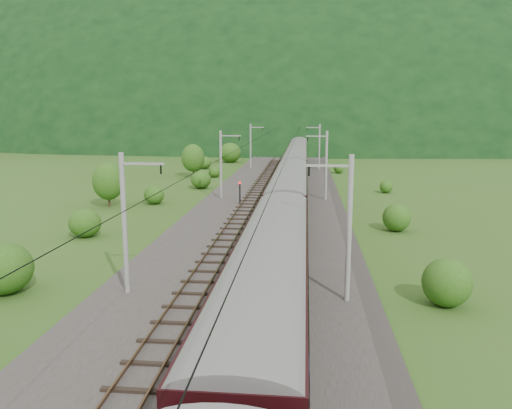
{
  "coord_description": "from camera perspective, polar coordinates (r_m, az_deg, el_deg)",
  "views": [
    {
      "loc": [
        3.82,
        -26.28,
        10.49
      ],
      "look_at": [
        -0.38,
        15.76,
        2.6
      ],
      "focal_mm": 35.0,
      "sensor_mm": 36.0,
      "label": 1
    }
  ],
  "objects": [
    {
      "name": "vegetation_right",
      "position": [
        33.17,
        19.58,
        -6.58
      ],
      "size": [
        6.52,
        101.31,
        2.41
      ],
      "color": "#2A5416",
      "rests_on": "ground"
    },
    {
      "name": "mountain_ridge",
      "position": [
        349.15,
        -15.23,
        8.49
      ],
      "size": [
        336.0,
        280.0,
        132.0
      ],
      "primitive_type": "ellipsoid",
      "color": "black",
      "rests_on": "ground"
    },
    {
      "name": "overhead_wires",
      "position": [
        36.64,
        -0.3,
        5.27
      ],
      "size": [
        4.83,
        198.0,
        0.03
      ],
      "color": "black",
      "rests_on": "ground"
    },
    {
      "name": "ground",
      "position": [
        28.56,
        -2.43,
        -10.98
      ],
      "size": [
        600.0,
        600.0,
        0.0
      ],
      "primitive_type": "plane",
      "color": "#37531A",
      "rests_on": "ground"
    },
    {
      "name": "track_left",
      "position": [
        38.18,
        -3.89,
        -4.82
      ],
      "size": [
        2.4,
        220.0,
        0.27
      ],
      "color": "brown",
      "rests_on": "railbed"
    },
    {
      "name": "track_right",
      "position": [
        37.7,
        3.35,
        -5.01
      ],
      "size": [
        2.4,
        220.0,
        0.27
      ],
      "color": "brown",
      "rests_on": "railbed"
    },
    {
      "name": "hazard_post_far",
      "position": [
        70.12,
        2.95,
        2.86
      ],
      "size": [
        0.17,
        0.17,
        1.57
      ],
      "primitive_type": "cylinder",
      "color": "red",
      "rests_on": "railbed"
    },
    {
      "name": "catenary_left",
      "position": [
        59.43,
        -3.96,
        4.77
      ],
      "size": [
        2.54,
        192.28,
        8.0
      ],
      "color": "gray",
      "rests_on": "railbed"
    },
    {
      "name": "catenary_right",
      "position": [
        58.64,
        7.95,
        4.61
      ],
      "size": [
        2.54,
        192.28,
        8.0
      ],
      "color": "gray",
      "rests_on": "railbed"
    },
    {
      "name": "hazard_post_near",
      "position": [
        65.43,
        1.84,
        2.31
      ],
      "size": [
        0.17,
        0.17,
        1.58
      ],
      "primitive_type": "cylinder",
      "color": "red",
      "rests_on": "railbed"
    },
    {
      "name": "mountain_main",
      "position": [
        286.5,
        5.0,
        8.44
      ],
      "size": [
        504.0,
        360.0,
        244.0
      ],
      "primitive_type": "ellipsoid",
      "color": "black",
      "rests_on": "ground"
    },
    {
      "name": "vegetation_left",
      "position": [
        41.81,
        -19.28,
        -0.97
      ],
      "size": [
        12.08,
        145.23,
        6.65
      ],
      "color": "#2A5416",
      "rests_on": "ground"
    },
    {
      "name": "train",
      "position": [
        45.93,
        3.88,
        2.17
      ],
      "size": [
        3.24,
        180.14,
        5.65
      ],
      "color": "black",
      "rests_on": "ground"
    },
    {
      "name": "signal",
      "position": [
        55.84,
        -1.86,
        1.57
      ],
      "size": [
        0.27,
        0.27,
        2.48
      ],
      "color": "black",
      "rests_on": "railbed"
    },
    {
      "name": "railbed",
      "position": [
        37.92,
        -0.29,
        -5.25
      ],
      "size": [
        14.0,
        220.0,
        0.3
      ],
      "primitive_type": "cube",
      "color": "#38332D",
      "rests_on": "ground"
    }
  ]
}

